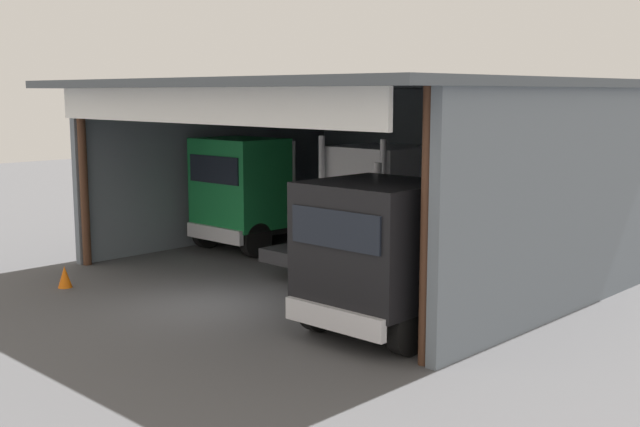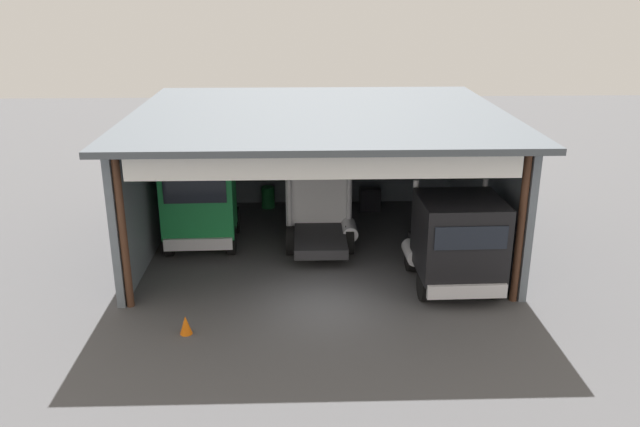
{
  "view_description": "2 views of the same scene",
  "coord_description": "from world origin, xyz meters",
  "px_view_note": "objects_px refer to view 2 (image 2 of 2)",
  "views": [
    {
      "loc": [
        14.23,
        -11.06,
        4.93
      ],
      "look_at": [
        0.0,
        3.61,
        1.77
      ],
      "focal_mm": 43.95,
      "sensor_mm": 36.0,
      "label": 1
    },
    {
      "loc": [
        -0.69,
        -18.01,
        9.43
      ],
      "look_at": [
        0.0,
        3.61,
        1.77
      ],
      "focal_mm": 36.17,
      "sensor_mm": 36.0,
      "label": 2
    }
  ],
  "objects_px": {
    "oil_drum": "(268,197)",
    "traffic_cone": "(186,325)",
    "tool_cart": "(370,199)",
    "truck_green_left_bay": "(200,202)",
    "truck_white_center_left_bay": "(319,194)",
    "truck_black_center_right_bay": "(456,240)"
  },
  "relations": [
    {
      "from": "oil_drum",
      "to": "traffic_cone",
      "type": "xyz_separation_m",
      "value": [
        -1.87,
        -11.14,
        -0.19
      ]
    },
    {
      "from": "oil_drum",
      "to": "truck_white_center_left_bay",
      "type": "bearing_deg",
      "value": -59.84
    },
    {
      "from": "oil_drum",
      "to": "tool_cart",
      "type": "bearing_deg",
      "value": -6.73
    },
    {
      "from": "oil_drum",
      "to": "traffic_cone",
      "type": "height_order",
      "value": "oil_drum"
    },
    {
      "from": "oil_drum",
      "to": "traffic_cone",
      "type": "distance_m",
      "value": 11.3
    },
    {
      "from": "truck_white_center_left_bay",
      "to": "traffic_cone",
      "type": "bearing_deg",
      "value": -118.78
    },
    {
      "from": "tool_cart",
      "to": "traffic_cone",
      "type": "distance_m",
      "value": 12.39
    },
    {
      "from": "traffic_cone",
      "to": "truck_black_center_right_bay",
      "type": "bearing_deg",
      "value": 17.96
    },
    {
      "from": "truck_white_center_left_bay",
      "to": "oil_drum",
      "type": "height_order",
      "value": "truck_white_center_left_bay"
    },
    {
      "from": "truck_black_center_right_bay",
      "to": "oil_drum",
      "type": "xyz_separation_m",
      "value": [
        -6.44,
        8.45,
        -1.23
      ]
    },
    {
      "from": "truck_green_left_bay",
      "to": "oil_drum",
      "type": "xyz_separation_m",
      "value": [
        2.3,
        4.65,
        -1.35
      ]
    },
    {
      "from": "tool_cart",
      "to": "truck_white_center_left_bay",
      "type": "bearing_deg",
      "value": -126.57
    },
    {
      "from": "truck_green_left_bay",
      "to": "tool_cart",
      "type": "relative_size",
      "value": 4.7
    },
    {
      "from": "truck_green_left_bay",
      "to": "oil_drum",
      "type": "height_order",
      "value": "truck_green_left_bay"
    },
    {
      "from": "tool_cart",
      "to": "traffic_cone",
      "type": "xyz_separation_m",
      "value": [
        -6.4,
        -10.61,
        -0.22
      ]
    },
    {
      "from": "truck_green_left_bay",
      "to": "oil_drum",
      "type": "relative_size",
      "value": 4.95
    },
    {
      "from": "tool_cart",
      "to": "oil_drum",
      "type": "bearing_deg",
      "value": 173.27
    },
    {
      "from": "oil_drum",
      "to": "tool_cart",
      "type": "height_order",
      "value": "tool_cart"
    },
    {
      "from": "truck_black_center_right_bay",
      "to": "traffic_cone",
      "type": "bearing_deg",
      "value": 16.75
    },
    {
      "from": "truck_black_center_right_bay",
      "to": "truck_white_center_left_bay",
      "type": "bearing_deg",
      "value": -49.08
    },
    {
      "from": "truck_black_center_right_bay",
      "to": "tool_cart",
      "type": "xyz_separation_m",
      "value": [
        -1.91,
        7.91,
        -1.21
      ]
    },
    {
      "from": "tool_cart",
      "to": "traffic_cone",
      "type": "relative_size",
      "value": 1.79
    }
  ]
}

